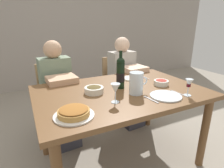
# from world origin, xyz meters

# --- Properties ---
(ground_plane) EXTENTS (8.00, 8.00, 0.00)m
(ground_plane) POSITION_xyz_m (0.00, 0.00, 0.00)
(ground_plane) COLOR gray
(back_wall) EXTENTS (8.00, 0.10, 2.80)m
(back_wall) POSITION_xyz_m (0.00, 2.70, 1.40)
(back_wall) COLOR #A3998E
(back_wall) RESTS_ON ground
(dining_table) EXTENTS (1.50, 1.00, 0.76)m
(dining_table) POSITION_xyz_m (0.00, 0.00, 0.67)
(dining_table) COLOR brown
(dining_table) RESTS_ON ground
(wine_bottle) EXTENTS (0.08, 0.08, 0.35)m
(wine_bottle) POSITION_xyz_m (0.03, 0.06, 0.90)
(wine_bottle) COLOR black
(wine_bottle) RESTS_ON dining_table
(water_pitcher) EXTENTS (0.17, 0.12, 0.19)m
(water_pitcher) POSITION_xyz_m (0.07, -0.14, 0.84)
(water_pitcher) COLOR silver
(water_pitcher) RESTS_ON dining_table
(baked_tart) EXTENTS (0.27, 0.27, 0.06)m
(baked_tart) POSITION_xyz_m (-0.51, -0.29, 0.79)
(baked_tart) COLOR white
(baked_tart) RESTS_ON dining_table
(salad_bowl) EXTENTS (0.14, 0.14, 0.06)m
(salad_bowl) POSITION_xyz_m (0.42, -0.05, 0.79)
(salad_bowl) COLOR silver
(salad_bowl) RESTS_ON dining_table
(olive_bowl) EXTENTS (0.17, 0.17, 0.06)m
(olive_bowl) POSITION_xyz_m (-0.24, 0.04, 0.79)
(olive_bowl) COLOR silver
(olive_bowl) RESTS_ON dining_table
(wine_glass_left_diner) EXTENTS (0.07, 0.07, 0.15)m
(wine_glass_left_diner) POSITION_xyz_m (-0.17, -0.22, 0.87)
(wine_glass_left_diner) COLOR silver
(wine_glass_left_diner) RESTS_ON dining_table
(wine_glass_right_diner) EXTENTS (0.06, 0.06, 0.14)m
(wine_glass_right_diner) POSITION_xyz_m (0.44, -0.36, 0.86)
(wine_glass_right_diner) COLOR silver
(wine_glass_right_diner) RESTS_ON dining_table
(dinner_plate_left_setting) EXTENTS (0.21, 0.21, 0.01)m
(dinner_plate_left_setting) POSITION_xyz_m (0.29, 0.24, 0.77)
(dinner_plate_left_setting) COLOR silver
(dinner_plate_left_setting) RESTS_ON dining_table
(dinner_plate_right_setting) EXTENTS (0.26, 0.26, 0.01)m
(dinner_plate_right_setting) POSITION_xyz_m (0.26, -0.30, 0.77)
(dinner_plate_right_setting) COLOR silver
(dinner_plate_right_setting) RESTS_ON dining_table
(fork_left_setting) EXTENTS (0.04, 0.16, 0.00)m
(fork_left_setting) POSITION_xyz_m (0.14, 0.24, 0.76)
(fork_left_setting) COLOR silver
(fork_left_setting) RESTS_ON dining_table
(knife_left_setting) EXTENTS (0.01, 0.18, 0.00)m
(knife_left_setting) POSITION_xyz_m (0.44, 0.24, 0.76)
(knife_left_setting) COLOR silver
(knife_left_setting) RESTS_ON dining_table
(knife_right_setting) EXTENTS (0.02, 0.18, 0.00)m
(knife_right_setting) POSITION_xyz_m (0.41, -0.30, 0.76)
(knife_right_setting) COLOR silver
(knife_right_setting) RESTS_ON dining_table
(spoon_right_setting) EXTENTS (0.03, 0.16, 0.00)m
(spoon_right_setting) POSITION_xyz_m (0.11, -0.30, 0.76)
(spoon_right_setting) COLOR silver
(spoon_right_setting) RESTS_ON dining_table
(chair_left) EXTENTS (0.43, 0.43, 0.87)m
(chair_left) POSITION_xyz_m (-0.46, 0.86, 0.50)
(chair_left) COLOR #9E7A51
(chair_left) RESTS_ON ground
(diner_left) EXTENTS (0.35, 0.52, 1.16)m
(diner_left) POSITION_xyz_m (-0.44, 0.63, 0.62)
(diner_left) COLOR gray
(diner_left) RESTS_ON ground
(chair_right) EXTENTS (0.43, 0.43, 0.87)m
(chair_right) POSITION_xyz_m (0.44, 0.91, 0.50)
(chair_right) COLOR #9E7A51
(chair_right) RESTS_ON ground
(diner_right) EXTENTS (0.36, 0.52, 1.16)m
(diner_right) POSITION_xyz_m (0.46, 0.67, 0.62)
(diner_right) COLOR #B7B2A8
(diner_right) RESTS_ON ground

